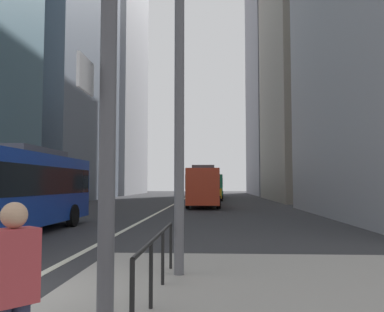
{
  "coord_description": "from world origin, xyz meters",
  "views": [
    {
      "loc": [
        3.71,
        -6.73,
        1.95
      ],
      "look_at": [
        1.93,
        27.84,
        4.28
      ],
      "focal_mm": 38.44,
      "sensor_mm": 36.0,
      "label": 1
    }
  ],
  "objects_px": {
    "city_bus_red_distant": "(213,184)",
    "street_lamp_post": "(179,22)",
    "city_bus_blue_oncoming": "(5,187)",
    "car_oncoming_far": "(51,198)",
    "car_receding_far": "(214,190)",
    "car_oncoming_mid": "(35,199)",
    "car_receding_near": "(213,192)",
    "pedestrian_waiting": "(12,291)",
    "city_bus_red_receding": "(204,185)"
  },
  "relations": [
    {
      "from": "city_bus_red_receding",
      "to": "street_lamp_post",
      "type": "xyz_separation_m",
      "value": [
        0.11,
        -27.34,
        3.45
      ]
    },
    {
      "from": "city_bus_red_distant",
      "to": "car_receding_near",
      "type": "relative_size",
      "value": 2.28
    },
    {
      "from": "city_bus_red_distant",
      "to": "car_receding_far",
      "type": "distance_m",
      "value": 9.12
    },
    {
      "from": "car_receding_near",
      "to": "pedestrian_waiting",
      "type": "relative_size",
      "value": 2.8
    },
    {
      "from": "street_lamp_post",
      "to": "city_bus_red_receding",
      "type": "bearing_deg",
      "value": 90.24
    },
    {
      "from": "city_bus_red_receding",
      "to": "city_bus_blue_oncoming",
      "type": "bearing_deg",
      "value": -108.07
    },
    {
      "from": "city_bus_red_receding",
      "to": "street_lamp_post",
      "type": "relative_size",
      "value": 1.44
    },
    {
      "from": "car_receding_far",
      "to": "pedestrian_waiting",
      "type": "xyz_separation_m",
      "value": [
        -1.74,
        -62.2,
        0.07
      ]
    },
    {
      "from": "city_bus_red_distant",
      "to": "street_lamp_post",
      "type": "relative_size",
      "value": 1.31
    },
    {
      "from": "city_bus_red_distant",
      "to": "street_lamp_post",
      "type": "bearing_deg",
      "value": -90.71
    },
    {
      "from": "city_bus_red_distant",
      "to": "car_receding_near",
      "type": "distance_m",
      "value": 9.17
    },
    {
      "from": "car_oncoming_mid",
      "to": "car_receding_near",
      "type": "xyz_separation_m",
      "value": [
        11.03,
        22.3,
        0.0
      ]
    },
    {
      "from": "city_bus_red_distant",
      "to": "car_receding_far",
      "type": "xyz_separation_m",
      "value": [
        0.16,
        9.08,
        -0.85
      ]
    },
    {
      "from": "car_oncoming_mid",
      "to": "car_oncoming_far",
      "type": "height_order",
      "value": "same"
    },
    {
      "from": "city_bus_blue_oncoming",
      "to": "pedestrian_waiting",
      "type": "bearing_deg",
      "value": -62.19
    },
    {
      "from": "city_bus_red_receding",
      "to": "street_lamp_post",
      "type": "bearing_deg",
      "value": -89.76
    },
    {
      "from": "city_bus_blue_oncoming",
      "to": "car_receding_near",
      "type": "bearing_deg",
      "value": 76.94
    },
    {
      "from": "city_bus_red_distant",
      "to": "car_oncoming_mid",
      "type": "height_order",
      "value": "city_bus_red_distant"
    },
    {
      "from": "city_bus_red_distant",
      "to": "car_oncoming_far",
      "type": "xyz_separation_m",
      "value": [
        -11.07,
        -28.73,
        -0.85
      ]
    },
    {
      "from": "city_bus_red_receding",
      "to": "pedestrian_waiting",
      "type": "height_order",
      "value": "city_bus_red_receding"
    },
    {
      "from": "city_bus_red_receding",
      "to": "car_oncoming_mid",
      "type": "xyz_separation_m",
      "value": [
        -10.27,
        -10.5,
        -0.85
      ]
    },
    {
      "from": "city_bus_red_distant",
      "to": "car_oncoming_mid",
      "type": "xyz_separation_m",
      "value": [
        -10.98,
        -31.43,
        -0.85
      ]
    },
    {
      "from": "city_bus_blue_oncoming",
      "to": "car_receding_far",
      "type": "relative_size",
      "value": 2.95
    },
    {
      "from": "car_receding_far",
      "to": "street_lamp_post",
      "type": "relative_size",
      "value": 0.51
    },
    {
      "from": "city_bus_red_receding",
      "to": "city_bus_red_distant",
      "type": "distance_m",
      "value": 20.94
    },
    {
      "from": "car_receding_near",
      "to": "street_lamp_post",
      "type": "xyz_separation_m",
      "value": [
        -0.65,
        -39.14,
        4.29
      ]
    },
    {
      "from": "city_bus_red_distant",
      "to": "pedestrian_waiting",
      "type": "height_order",
      "value": "city_bus_red_distant"
    },
    {
      "from": "city_bus_red_receding",
      "to": "pedestrian_waiting",
      "type": "distance_m",
      "value": 32.22
    },
    {
      "from": "city_bus_red_distant",
      "to": "car_oncoming_far",
      "type": "distance_m",
      "value": 30.8
    },
    {
      "from": "car_oncoming_mid",
      "to": "street_lamp_post",
      "type": "relative_size",
      "value": 0.53
    },
    {
      "from": "city_bus_blue_oncoming",
      "to": "street_lamp_post",
      "type": "xyz_separation_m",
      "value": [
        6.94,
        -6.43,
        3.45
      ]
    },
    {
      "from": "city_bus_blue_oncoming",
      "to": "car_oncoming_far",
      "type": "bearing_deg",
      "value": 105.09
    },
    {
      "from": "city_bus_red_receding",
      "to": "city_bus_red_distant",
      "type": "height_order",
      "value": "same"
    },
    {
      "from": "street_lamp_post",
      "to": "city_bus_blue_oncoming",
      "type": "bearing_deg",
      "value": 137.2
    },
    {
      "from": "street_lamp_post",
      "to": "pedestrian_waiting",
      "type": "xyz_separation_m",
      "value": [
        -0.98,
        -4.86,
        -4.22
      ]
    },
    {
      "from": "city_bus_red_receding",
      "to": "car_oncoming_mid",
      "type": "relative_size",
      "value": 2.74
    },
    {
      "from": "pedestrian_waiting",
      "to": "car_receding_far",
      "type": "bearing_deg",
      "value": 88.4
    },
    {
      "from": "city_bus_red_distant",
      "to": "pedestrian_waiting",
      "type": "xyz_separation_m",
      "value": [
        -1.58,
        -53.13,
        -0.77
      ]
    },
    {
      "from": "car_receding_far",
      "to": "car_oncoming_mid",
      "type": "bearing_deg",
      "value": -105.37
    },
    {
      "from": "city_bus_red_distant",
      "to": "car_oncoming_mid",
      "type": "bearing_deg",
      "value": -109.25
    },
    {
      "from": "car_receding_near",
      "to": "car_receding_far",
      "type": "xyz_separation_m",
      "value": [
        0.1,
        18.21,
        -0.0
      ]
    },
    {
      "from": "city_bus_red_receding",
      "to": "pedestrian_waiting",
      "type": "relative_size",
      "value": 7.0
    },
    {
      "from": "street_lamp_post",
      "to": "pedestrian_waiting",
      "type": "height_order",
      "value": "street_lamp_post"
    },
    {
      "from": "car_oncoming_mid",
      "to": "car_receding_far",
      "type": "bearing_deg",
      "value": 74.63
    },
    {
      "from": "city_bus_red_distant",
      "to": "city_bus_red_receding",
      "type": "bearing_deg",
      "value": -91.94
    },
    {
      "from": "car_receding_near",
      "to": "car_oncoming_far",
      "type": "xyz_separation_m",
      "value": [
        -11.12,
        -19.6,
        -0.0
      ]
    },
    {
      "from": "car_receding_far",
      "to": "city_bus_red_distant",
      "type": "bearing_deg",
      "value": -91.0
    },
    {
      "from": "car_receding_far",
      "to": "car_oncoming_far",
      "type": "xyz_separation_m",
      "value": [
        -11.23,
        -37.81,
        0.0
      ]
    },
    {
      "from": "car_oncoming_far",
      "to": "city_bus_red_distant",
      "type": "bearing_deg",
      "value": 68.93
    },
    {
      "from": "car_oncoming_mid",
      "to": "car_oncoming_far",
      "type": "relative_size",
      "value": 0.95
    }
  ]
}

